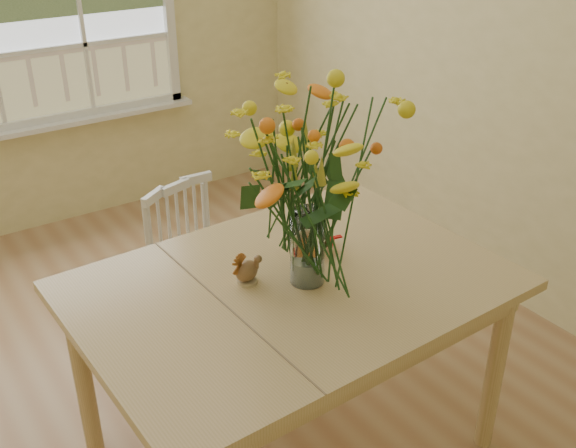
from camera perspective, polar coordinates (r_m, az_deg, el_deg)
floor at (r=2.98m, az=-9.61°, el=-17.63°), size 4.00×4.50×0.01m
wall_right at (r=3.48m, az=20.47°, el=13.61°), size 0.02×4.50×2.70m
dining_table at (r=2.45m, az=0.26°, el=-6.65°), size 1.53×1.11×0.80m
windsor_chair at (r=3.15m, az=-7.98°, el=-3.46°), size 0.48×0.47×0.85m
flower_vase at (r=2.21m, az=1.76°, el=4.18°), size 0.57×0.57×0.68m
pumpkin at (r=2.57m, az=1.84°, el=-1.43°), size 0.10×0.10×0.08m
turkey_figurine at (r=2.38m, az=-3.52°, el=-3.99°), size 0.11×0.09×0.12m
dark_gourd at (r=2.58m, az=2.74°, el=-1.49°), size 0.13×0.08×0.07m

